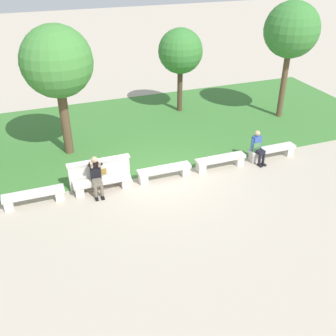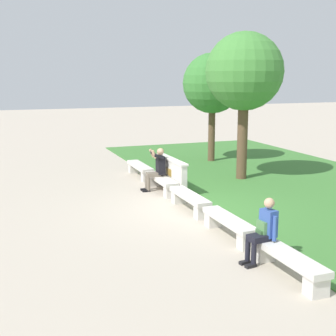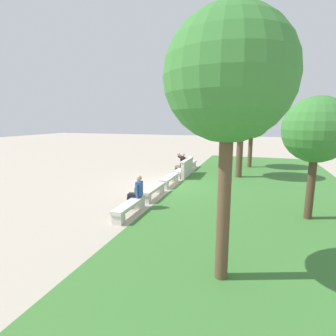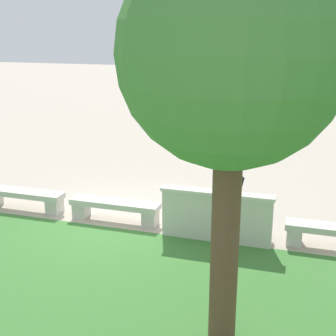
% 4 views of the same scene
% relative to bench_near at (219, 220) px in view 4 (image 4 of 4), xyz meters
% --- Properties ---
extents(ground_plane, '(80.00, 80.00, 0.00)m').
position_rel_bench_near_xyz_m(ground_plane, '(2.22, 0.00, -0.30)').
color(ground_plane, '#B2A593').
extents(bench_near, '(1.93, 0.40, 0.45)m').
position_rel_bench_near_xyz_m(bench_near, '(0.00, 0.00, 0.00)').
color(bench_near, beige).
rests_on(bench_near, ground).
extents(bench_mid, '(1.93, 0.40, 0.45)m').
position_rel_bench_near_xyz_m(bench_mid, '(2.22, 0.00, 0.00)').
color(bench_mid, beige).
rests_on(bench_mid, ground).
extents(bench_far, '(1.93, 0.40, 0.45)m').
position_rel_bench_near_xyz_m(bench_far, '(4.43, 0.00, 0.00)').
color(bench_far, beige).
rests_on(bench_far, ground).
extents(backrest_wall_with_plaque, '(2.13, 0.24, 1.01)m').
position_rel_bench_near_xyz_m(backrest_wall_with_plaque, '(0.00, 0.34, 0.22)').
color(backrest_wall_with_plaque, beige).
rests_on(backrest_wall_with_plaque, ground).
extents(person_photographer, '(0.48, 0.74, 1.32)m').
position_rel_bench_near_xyz_m(person_photographer, '(-0.18, -0.08, 0.44)').
color(person_photographer, black).
rests_on(person_photographer, ground).
extents(tree_left_background, '(2.59, 2.59, 4.94)m').
position_rel_bench_near_xyz_m(tree_left_background, '(-0.66, 3.17, 3.30)').
color(tree_left_background, brown).
rests_on(tree_left_background, ground).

